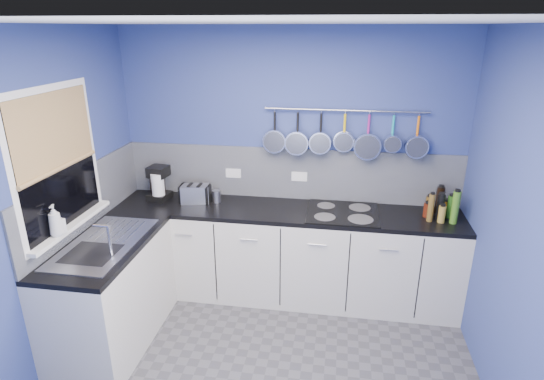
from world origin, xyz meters
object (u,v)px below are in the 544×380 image
(toaster, at_px, (195,194))
(soap_bottle_a, at_px, (55,220))
(canister, at_px, (217,196))
(coffee_maker, at_px, (158,183))
(hob, at_px, (343,213))
(paper_towel, at_px, (158,187))
(soap_bottle_b, at_px, (58,223))

(toaster, bearing_deg, soap_bottle_a, -132.51)
(canister, bearing_deg, coffee_maker, -178.58)
(coffee_maker, height_order, toaster, coffee_maker)
(hob, bearing_deg, coffee_maker, 177.48)
(paper_towel, height_order, hob, paper_towel)
(paper_towel, distance_m, canister, 0.57)
(soap_bottle_b, bearing_deg, canister, 53.32)
(hob, bearing_deg, paper_towel, 178.86)
(paper_towel, relative_size, toaster, 1.05)
(paper_towel, bearing_deg, soap_bottle_a, -105.08)
(soap_bottle_a, relative_size, hob, 0.37)
(coffee_maker, xyz_separation_m, hob, (1.77, -0.08, -0.16))
(soap_bottle_b, bearing_deg, toaster, 59.52)
(soap_bottle_a, xyz_separation_m, hob, (2.06, 1.09, -0.26))
(hob, bearing_deg, toaster, 177.58)
(soap_bottle_a, xyz_separation_m, canister, (0.86, 1.18, -0.21))
(canister, xyz_separation_m, hob, (1.20, -0.09, -0.05))
(toaster, bearing_deg, paper_towel, 171.33)
(toaster, bearing_deg, coffee_maker, 164.56)
(coffee_maker, distance_m, hob, 1.78)
(toaster, height_order, hob, toaster)
(hob, bearing_deg, canister, 175.60)
(soap_bottle_a, bearing_deg, hob, 27.83)
(soap_bottle_a, bearing_deg, soap_bottle_b, 90.00)
(paper_towel, relative_size, coffee_maker, 0.84)
(paper_towel, bearing_deg, toaster, 3.88)
(toaster, relative_size, hob, 0.41)
(toaster, distance_m, hob, 1.40)
(coffee_maker, bearing_deg, paper_towel, -65.03)
(canister, bearing_deg, soap_bottle_a, -126.13)
(soap_bottle_a, height_order, soap_bottle_b, soap_bottle_a)
(soap_bottle_a, relative_size, soap_bottle_b, 1.39)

